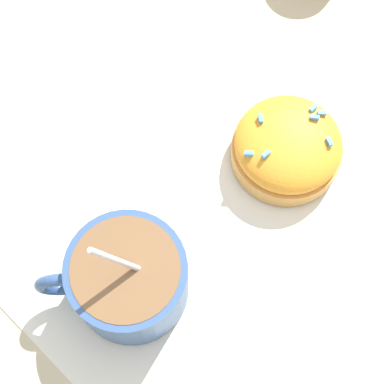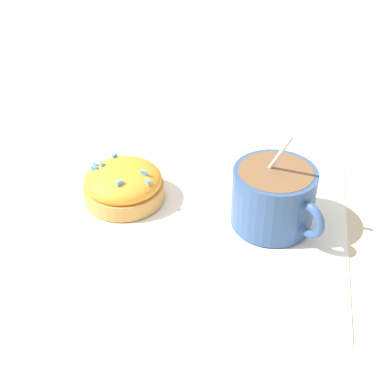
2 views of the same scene
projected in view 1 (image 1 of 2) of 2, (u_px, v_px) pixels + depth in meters
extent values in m
plane|color=#C6B793|center=(207.00, 216.00, 0.52)|extent=(3.00, 3.00, 0.00)
cube|color=white|center=(207.00, 216.00, 0.52)|extent=(0.37, 0.34, 0.00)
cylinder|color=#335184|center=(129.00, 280.00, 0.47)|extent=(0.09, 0.09, 0.06)
cylinder|color=brown|center=(126.00, 271.00, 0.44)|extent=(0.08, 0.08, 0.01)
torus|color=#335184|center=(62.00, 285.00, 0.47)|extent=(0.04, 0.03, 0.04)
ellipsoid|color=silver|center=(100.00, 288.00, 0.49)|extent=(0.03, 0.03, 0.01)
cylinder|color=silver|center=(140.00, 269.00, 0.44)|extent=(0.05, 0.04, 0.11)
cylinder|color=#D19347|center=(285.00, 151.00, 0.53)|extent=(0.09, 0.09, 0.02)
ellipsoid|color=orange|center=(288.00, 143.00, 0.52)|extent=(0.09, 0.09, 0.03)
cube|color=#4C99EA|center=(261.00, 119.00, 0.51)|extent=(0.01, 0.01, 0.00)
cube|color=#4C99EA|center=(321.00, 112.00, 0.51)|extent=(0.01, 0.01, 0.00)
cube|color=#4C99EA|center=(329.00, 142.00, 0.50)|extent=(0.00, 0.01, 0.00)
cube|color=#4C99EA|center=(262.00, 150.00, 0.50)|extent=(0.01, 0.00, 0.00)
cube|color=#4C99EA|center=(249.00, 154.00, 0.50)|extent=(0.01, 0.01, 0.00)
cube|color=#4C99EA|center=(313.00, 108.00, 0.51)|extent=(0.01, 0.00, 0.00)
cube|color=#4C99EA|center=(316.00, 119.00, 0.51)|extent=(0.01, 0.01, 0.00)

